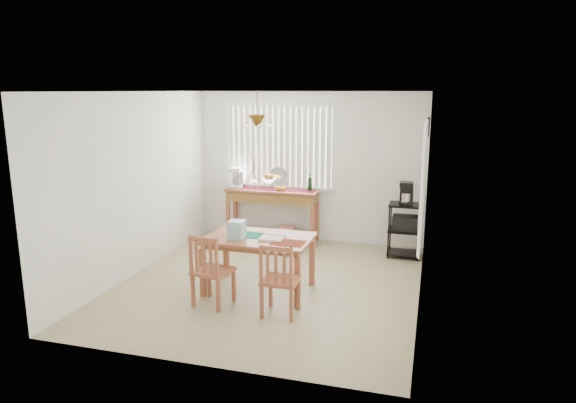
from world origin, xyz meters
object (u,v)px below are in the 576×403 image
(wire_cart, at_px, (405,225))
(dining_table, at_px, (259,243))
(sideboard, at_px, (273,202))
(chair_left, at_px, (211,271))
(cart_items, at_px, (406,194))
(chair_right, at_px, (280,280))

(wire_cart, distance_m, dining_table, 2.65)
(wire_cart, height_order, dining_table, wire_cart)
(sideboard, distance_m, dining_table, 2.34)
(dining_table, relative_size, chair_left, 1.51)
(sideboard, xyz_separation_m, dining_table, (0.53, -2.28, -0.04))
(dining_table, xyz_separation_m, chair_left, (-0.40, -0.63, -0.20))
(wire_cart, xyz_separation_m, cart_items, (-0.00, 0.01, 0.51))
(sideboard, bearing_deg, wire_cart, -7.40)
(wire_cart, height_order, chair_right, chair_right)
(dining_table, relative_size, chair_right, 1.54)
(sideboard, height_order, cart_items, cart_items)
(cart_items, distance_m, chair_left, 3.45)
(sideboard, height_order, chair_left, sideboard)
(wire_cart, height_order, chair_left, chair_left)
(dining_table, bearing_deg, chair_left, -122.71)
(wire_cart, xyz_separation_m, chair_left, (-2.17, -2.61, -0.07))
(chair_left, bearing_deg, chair_right, -3.48)
(cart_items, bearing_deg, sideboard, 172.83)
(chair_right, bearing_deg, wire_cart, 64.46)
(wire_cart, xyz_separation_m, chair_right, (-1.27, -2.66, -0.08))
(wire_cart, distance_m, chair_right, 2.95)
(wire_cart, bearing_deg, dining_table, -131.68)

